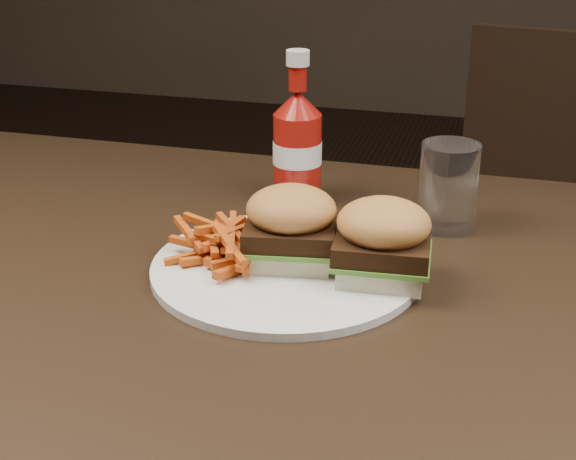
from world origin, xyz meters
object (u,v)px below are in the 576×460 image
(dining_table, at_px, (237,275))
(plate, at_px, (286,268))
(ketchup_bottle, at_px, (297,161))
(chair_far, at_px, (573,237))
(tumbler, at_px, (448,188))

(dining_table, xyz_separation_m, plate, (0.07, -0.01, 0.03))
(ketchup_bottle, bearing_deg, chair_far, 58.30)
(plate, bearing_deg, tumbler, 48.21)
(tumbler, bearing_deg, ketchup_bottle, 170.03)
(chair_far, height_order, plate, plate)
(chair_far, xyz_separation_m, ketchup_bottle, (-0.45, -0.74, 0.38))
(dining_table, xyz_separation_m, chair_far, (0.47, 0.95, -0.30))
(dining_table, distance_m, plate, 0.07)
(ketchup_bottle, bearing_deg, plate, -78.15)
(plate, distance_m, tumbler, 0.26)
(dining_table, bearing_deg, ketchup_bottle, 84.84)
(dining_table, bearing_deg, chair_far, 63.47)
(plate, relative_size, tumbler, 2.63)
(plate, height_order, ketchup_bottle, ketchup_bottle)
(ketchup_bottle, bearing_deg, tumbler, -9.97)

